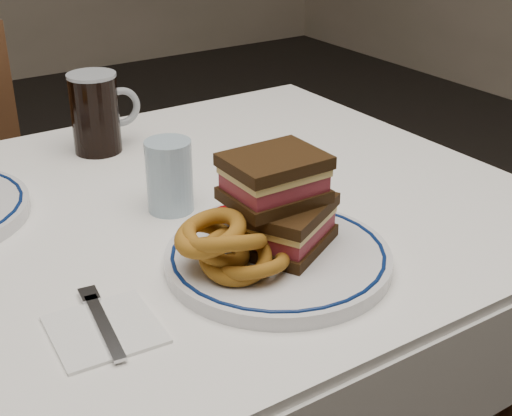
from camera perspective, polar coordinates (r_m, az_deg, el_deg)
dining_table at (r=1.08m, az=-11.23°, el=-6.39°), size 1.27×0.87×0.75m
main_plate at (r=0.91m, az=1.77°, el=-3.97°), size 0.29×0.29×0.02m
reuben_sandwich at (r=0.89m, az=1.98°, el=0.51°), size 0.15×0.14×0.12m
onion_rings_main at (r=0.85m, az=-2.31°, el=-3.15°), size 0.13×0.13×0.09m
ketchup_ramekin at (r=0.93m, az=-2.05°, el=-1.21°), size 0.06×0.06×0.03m
beer_mug at (r=1.28m, az=-12.63°, el=7.49°), size 0.13×0.08×0.14m
water_glass at (r=1.04m, az=-6.94°, el=2.56°), size 0.07×0.07×0.11m
napkin_fork at (r=0.81m, az=-12.07°, el=-9.33°), size 0.12×0.15×0.01m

